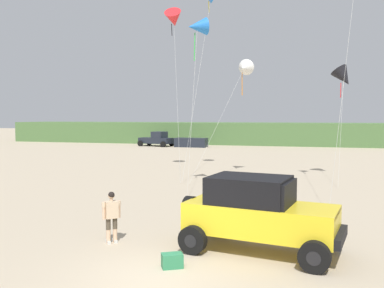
# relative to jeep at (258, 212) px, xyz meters

# --- Properties ---
(ground_plane) EXTENTS (220.00, 220.00, 0.00)m
(ground_plane) POSITION_rel_jeep_xyz_m (-2.20, -2.71, -1.20)
(ground_plane) COLOR tan
(dune_ridge) EXTENTS (90.00, 8.22, 3.09)m
(dune_ridge) POSITION_rel_jeep_xyz_m (1.15, 48.98, 0.35)
(dune_ridge) COLOR #4C703D
(dune_ridge) RESTS_ON ground_plane
(jeep) EXTENTS (5.00, 3.08, 2.26)m
(jeep) POSITION_rel_jeep_xyz_m (0.00, 0.00, 0.00)
(jeep) COLOR yellow
(jeep) RESTS_ON ground_plane
(person_watching) EXTENTS (0.48, 0.47, 1.67)m
(person_watching) POSITION_rel_jeep_xyz_m (-4.61, -0.40, -0.26)
(person_watching) COLOR #DBB28E
(person_watching) RESTS_ON ground_plane
(cooler_box) EXTENTS (0.66, 0.58, 0.38)m
(cooler_box) POSITION_rel_jeep_xyz_m (-2.07, -1.95, -1.01)
(cooler_box) COLOR #2D7F51
(cooler_box) RESTS_ON ground_plane
(distant_pickup) EXTENTS (4.92, 3.36, 1.98)m
(distant_pickup) POSITION_rel_jeep_xyz_m (-18.23, 40.83, -0.26)
(distant_pickup) COLOR #1E232D
(distant_pickup) RESTS_ON ground_plane
(distant_sedan) EXTENTS (4.25, 1.82, 1.20)m
(distant_sedan) POSITION_rel_jeep_xyz_m (-13.34, 40.58, -0.60)
(distant_sedan) COLOR #1E232D
(distant_sedan) RESTS_ON ground_plane
(kite_purple_stunt) EXTENTS (2.75, 5.61, 11.82)m
(kite_purple_stunt) POSITION_rel_jeep_xyz_m (-7.85, 16.22, 9.70)
(kite_purple_stunt) COLOR red
(kite_purple_stunt) RESTS_ON ground_plane
(kite_green_box) EXTENTS (3.30, 5.02, 7.93)m
(kite_green_box) POSITION_rel_jeep_xyz_m (-2.73, 15.57, 6.06)
(kite_green_box) COLOR white
(kite_green_box) RESTS_ON ground_plane
(kite_orange_streamer) EXTENTS (1.79, 4.56, 7.42)m
(kite_orange_streamer) POSITION_rel_jeep_xyz_m (3.53, 15.96, 5.33)
(kite_orange_streamer) COLOR black
(kite_orange_streamer) RESTS_ON ground_plane
(kite_pink_ribbon) EXTENTS (1.42, 3.51, 9.35)m
(kite_pink_ribbon) POSITION_rel_jeep_xyz_m (-4.30, 9.23, 7.56)
(kite_pink_ribbon) COLOR blue
(kite_pink_ribbon) RESTS_ON ground_plane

